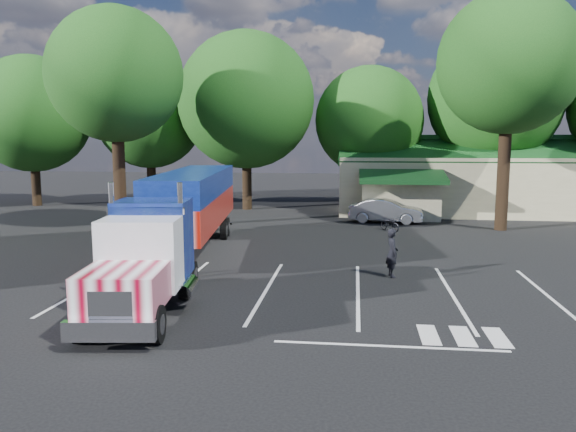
# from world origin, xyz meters

# --- Properties ---
(ground) EXTENTS (120.00, 120.00, 0.00)m
(ground) POSITION_xyz_m (0.00, 0.00, 0.00)
(ground) COLOR black
(ground) RESTS_ON ground
(event_hall) EXTENTS (24.20, 14.12, 5.55)m
(event_hall) POSITION_xyz_m (13.74, 17.81, 2.21)
(event_hall) COLOR beige
(event_hall) RESTS_ON ground
(tree_row_a) EXTENTS (9.00, 9.00, 11.68)m
(tree_row_a) POSITION_xyz_m (-22.00, 16.50, 7.16)
(tree_row_a) COLOR black
(tree_row_a) RESTS_ON ground
(tree_row_b) EXTENTS (8.40, 8.40, 11.35)m
(tree_row_b) POSITION_xyz_m (-13.00, 17.80, 7.13)
(tree_row_b) COLOR black
(tree_row_b) RESTS_ON ground
(tree_row_c) EXTENTS (10.00, 10.00, 13.05)m
(tree_row_c) POSITION_xyz_m (-5.00, 16.20, 8.04)
(tree_row_c) COLOR black
(tree_row_c) RESTS_ON ground
(tree_row_d) EXTENTS (8.00, 8.00, 10.60)m
(tree_row_d) POSITION_xyz_m (4.00, 17.50, 6.58)
(tree_row_d) COLOR black
(tree_row_d) RESTS_ON ground
(tree_row_e) EXTENTS (9.60, 9.60, 12.90)m
(tree_row_e) POSITION_xyz_m (13.00, 18.00, 8.09)
(tree_row_e) COLOR black
(tree_row_e) RESTS_ON ground
(tree_near_left) EXTENTS (7.60, 7.60, 12.65)m
(tree_near_left) POSITION_xyz_m (-10.50, 6.00, 8.81)
(tree_near_left) COLOR black
(tree_near_left) RESTS_ON ground
(tree_near_right) EXTENTS (8.00, 8.00, 13.50)m
(tree_near_right) POSITION_xyz_m (11.50, 8.50, 9.46)
(tree_near_right) COLOR black
(tree_near_right) RESTS_ON ground
(semi_truck) EXTENTS (4.56, 19.04, 3.96)m
(semi_truck) POSITION_xyz_m (-4.10, -2.18, 2.24)
(semi_truck) COLOR black
(semi_truck) RESTS_ON ground
(woman) EXTENTS (0.60, 0.77, 1.88)m
(woman) POSITION_xyz_m (4.50, -3.58, 0.94)
(woman) COLOR black
(woman) RESTS_ON ground
(bicycle) EXTENTS (1.39, 1.62, 0.84)m
(bicycle) POSITION_xyz_m (5.07, 7.32, 0.42)
(bicycle) COLOR black
(bicycle) RESTS_ON ground
(silver_sedan) EXTENTS (4.76, 2.16, 1.52)m
(silver_sedan) POSITION_xyz_m (5.00, 10.50, 0.76)
(silver_sedan) COLOR #9EA2A6
(silver_sedan) RESTS_ON ground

